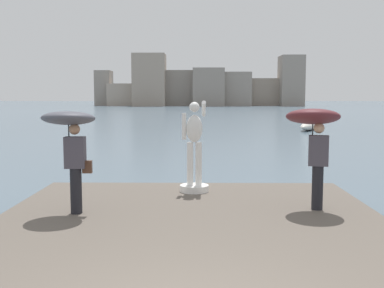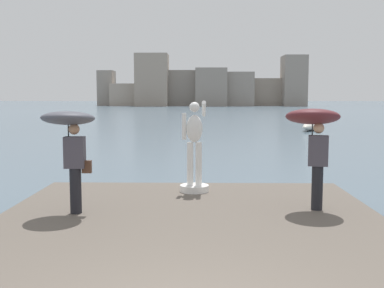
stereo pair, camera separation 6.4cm
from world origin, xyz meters
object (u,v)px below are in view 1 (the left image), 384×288
(onlooker_right, at_px, (314,128))
(boat_mid, at_px, (310,125))
(onlooker_left, at_px, (71,133))
(statue_white_figure, at_px, (194,155))

(onlooker_right, xyz_separation_m, boat_mid, (6.56, 27.63, -1.67))
(boat_mid, bearing_deg, onlooker_right, -103.36)
(onlooker_left, bearing_deg, statue_white_figure, 41.62)
(statue_white_figure, distance_m, onlooker_left, 3.20)
(onlooker_right, bearing_deg, boat_mid, 76.64)
(onlooker_left, xyz_separation_m, onlooker_right, (4.71, 0.39, 0.06))
(statue_white_figure, height_order, onlooker_left, statue_white_figure)
(onlooker_right, bearing_deg, onlooker_left, -175.32)
(statue_white_figure, xyz_separation_m, boat_mid, (8.94, 25.93, -0.92))
(statue_white_figure, relative_size, onlooker_left, 1.07)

